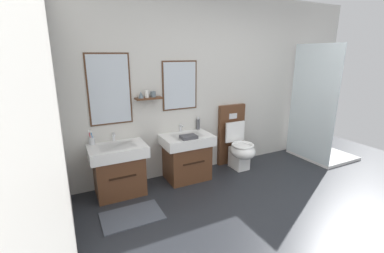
{
  "coord_description": "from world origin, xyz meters",
  "views": [
    {
      "loc": [
        -2.33,
        -1.44,
        1.8
      ],
      "look_at": [
        -0.72,
        1.76,
        0.8
      ],
      "focal_mm": 24.69,
      "sensor_mm": 36.0,
      "label": 1
    }
  ],
  "objects_px": {
    "vanity_sink_right": "(187,155)",
    "toilet": "(237,144)",
    "toothbrush_cup": "(92,140)",
    "folded_hand_towel": "(189,137)",
    "shower_tray": "(318,135)",
    "vanity_sink_left": "(119,168)",
    "soap_dispenser": "(198,124)"
  },
  "relations": [
    {
      "from": "vanity_sink_left",
      "to": "soap_dispenser",
      "type": "bearing_deg",
      "value": 8.4
    },
    {
      "from": "toilet",
      "to": "folded_hand_towel",
      "type": "distance_m",
      "value": 1.01
    },
    {
      "from": "toilet",
      "to": "toothbrush_cup",
      "type": "bearing_deg",
      "value": 175.74
    },
    {
      "from": "soap_dispenser",
      "to": "shower_tray",
      "type": "xyz_separation_m",
      "value": [
        2.11,
        -0.51,
        -0.32
      ]
    },
    {
      "from": "folded_hand_towel",
      "to": "shower_tray",
      "type": "height_order",
      "value": "shower_tray"
    },
    {
      "from": "folded_hand_towel",
      "to": "shower_tray",
      "type": "xyz_separation_m",
      "value": [
        2.44,
        -0.17,
        -0.26
      ]
    },
    {
      "from": "vanity_sink_left",
      "to": "toothbrush_cup",
      "type": "relative_size",
      "value": 3.72
    },
    {
      "from": "toothbrush_cup",
      "to": "folded_hand_towel",
      "type": "distance_m",
      "value": 1.26
    },
    {
      "from": "toothbrush_cup",
      "to": "soap_dispenser",
      "type": "bearing_deg",
      "value": 0.36
    },
    {
      "from": "toilet",
      "to": "folded_hand_towel",
      "type": "xyz_separation_m",
      "value": [
        -0.95,
        -0.17,
        0.31
      ]
    },
    {
      "from": "toilet",
      "to": "soap_dispenser",
      "type": "height_order",
      "value": "toilet"
    },
    {
      "from": "toilet",
      "to": "toothbrush_cup",
      "type": "xyz_separation_m",
      "value": [
        -2.17,
        0.16,
        0.35
      ]
    },
    {
      "from": "toothbrush_cup",
      "to": "soap_dispenser",
      "type": "height_order",
      "value": "soap_dispenser"
    },
    {
      "from": "vanity_sink_right",
      "to": "toilet",
      "type": "relative_size",
      "value": 0.71
    },
    {
      "from": "toilet",
      "to": "shower_tray",
      "type": "distance_m",
      "value": 1.53
    },
    {
      "from": "toothbrush_cup",
      "to": "folded_hand_towel",
      "type": "relative_size",
      "value": 0.87
    },
    {
      "from": "vanity_sink_left",
      "to": "soap_dispenser",
      "type": "xyz_separation_m",
      "value": [
        1.27,
        0.19,
        0.4
      ]
    },
    {
      "from": "vanity_sink_right",
      "to": "toilet",
      "type": "xyz_separation_m",
      "value": [
        0.91,
        0.02,
        0.02
      ]
    },
    {
      "from": "toothbrush_cup",
      "to": "folded_hand_towel",
      "type": "height_order",
      "value": "toothbrush_cup"
    },
    {
      "from": "folded_hand_towel",
      "to": "vanity_sink_left",
      "type": "bearing_deg",
      "value": 170.59
    },
    {
      "from": "vanity_sink_left",
      "to": "toilet",
      "type": "xyz_separation_m",
      "value": [
        1.89,
        0.02,
        0.02
      ]
    },
    {
      "from": "toothbrush_cup",
      "to": "shower_tray",
      "type": "distance_m",
      "value": 3.7
    },
    {
      "from": "toilet",
      "to": "soap_dispenser",
      "type": "xyz_separation_m",
      "value": [
        -0.62,
        0.17,
        0.38
      ]
    },
    {
      "from": "vanity_sink_left",
      "to": "vanity_sink_right",
      "type": "relative_size",
      "value": 1.0
    },
    {
      "from": "vanity_sink_right",
      "to": "toilet",
      "type": "distance_m",
      "value": 0.91
    },
    {
      "from": "shower_tray",
      "to": "folded_hand_towel",
      "type": "bearing_deg",
      "value": 176.07
    },
    {
      "from": "folded_hand_towel",
      "to": "shower_tray",
      "type": "bearing_deg",
      "value": -3.93
    },
    {
      "from": "toilet",
      "to": "toothbrush_cup",
      "type": "distance_m",
      "value": 2.2
    },
    {
      "from": "vanity_sink_left",
      "to": "soap_dispenser",
      "type": "height_order",
      "value": "soap_dispenser"
    },
    {
      "from": "vanity_sink_right",
      "to": "soap_dispenser",
      "type": "distance_m",
      "value": 0.53
    },
    {
      "from": "vanity_sink_left",
      "to": "toothbrush_cup",
      "type": "distance_m",
      "value": 0.49
    },
    {
      "from": "folded_hand_towel",
      "to": "shower_tray",
      "type": "distance_m",
      "value": 2.46
    }
  ]
}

